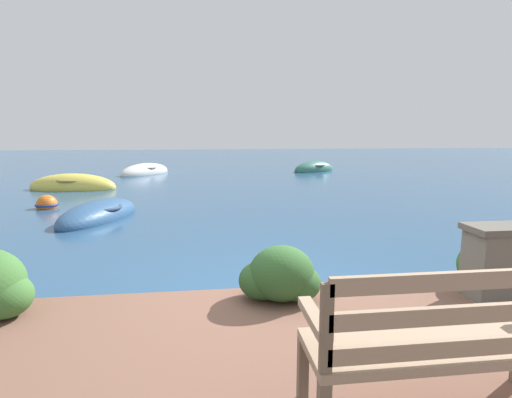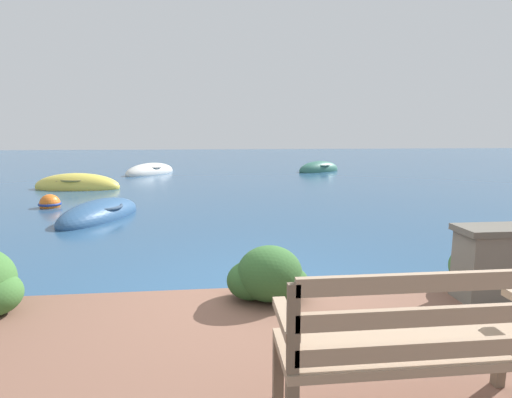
# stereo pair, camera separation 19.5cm
# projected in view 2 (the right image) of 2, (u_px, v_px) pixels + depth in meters

# --- Properties ---
(ground_plane) EXTENTS (80.00, 80.00, 0.00)m
(ground_plane) POSITION_uv_depth(u_px,v_px,m) (259.00, 307.00, 4.18)
(ground_plane) COLOR navy
(park_bench) EXTENTS (1.48, 0.48, 0.93)m
(park_bench) POSITION_uv_depth(u_px,v_px,m) (417.00, 342.00, 2.12)
(park_bench) COLOR brown
(park_bench) RESTS_ON patio_terrace
(hedge_clump_left) EXTENTS (0.78, 0.56, 0.53)m
(hedge_clump_left) POSITION_uv_depth(u_px,v_px,m) (268.00, 277.00, 3.79)
(hedge_clump_left) COLOR #2D5628
(hedge_clump_left) RESTS_ON patio_terrace
(hedge_clump_centre) EXTENTS (1.00, 0.72, 0.68)m
(hedge_clump_centre) POSITION_uv_depth(u_px,v_px,m) (503.00, 263.00, 4.00)
(hedge_clump_centre) COLOR #38662D
(hedge_clump_centre) RESTS_ON patio_terrace
(rowboat_nearest) EXTENTS (1.73, 2.62, 0.69)m
(rowboat_nearest) POSITION_uv_depth(u_px,v_px,m) (100.00, 215.00, 8.52)
(rowboat_nearest) COLOR #2D517A
(rowboat_nearest) RESTS_ON ground_plane
(rowboat_mid) EXTENTS (2.87, 1.39, 0.89)m
(rowboat_mid) POSITION_uv_depth(u_px,v_px,m) (77.00, 186.00, 12.94)
(rowboat_mid) COLOR #DBC64C
(rowboat_mid) RESTS_ON ground_plane
(rowboat_far) EXTENTS (2.39, 2.92, 0.83)m
(rowboat_far) POSITION_uv_depth(u_px,v_px,m) (150.00, 172.00, 17.64)
(rowboat_far) COLOR silver
(rowboat_far) RESTS_ON ground_plane
(rowboat_outer) EXTENTS (2.54, 2.08, 0.85)m
(rowboat_outer) POSITION_uv_depth(u_px,v_px,m) (319.00, 170.00, 18.70)
(rowboat_outer) COLOR #336B5B
(rowboat_outer) RESTS_ON ground_plane
(mooring_buoy) EXTENTS (0.53, 0.53, 0.48)m
(mooring_buoy) POSITION_uv_depth(u_px,v_px,m) (50.00, 204.00, 9.72)
(mooring_buoy) COLOR orange
(mooring_buoy) RESTS_ON ground_plane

